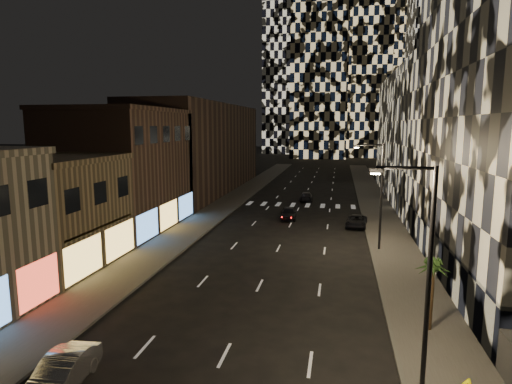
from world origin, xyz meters
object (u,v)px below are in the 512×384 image
at_px(car_silver_parked, 61,373).
at_px(car_dark_oncoming, 306,196).
at_px(streetlight_far, 379,189).
at_px(car_dark_midlane, 289,213).
at_px(car_dark_rightlane, 357,221).
at_px(streetlight_near, 423,263).
at_px(palm_tree, 433,271).

xyz_separation_m(car_silver_parked, car_dark_oncoming, (6.34, 46.32, -0.07)).
distance_m(streetlight_far, car_silver_parked, 27.24).
height_order(car_dark_midlane, car_dark_oncoming, car_dark_midlane).
xyz_separation_m(car_dark_oncoming, car_dark_rightlane, (6.46, -15.04, -0.02)).
bearing_deg(car_silver_parked, car_dark_midlane, 75.90).
distance_m(streetlight_near, car_silver_parked, 15.16).
bearing_deg(streetlight_far, palm_tree, -84.16).
height_order(car_dark_oncoming, palm_tree, palm_tree).
height_order(streetlight_near, palm_tree, streetlight_near).
height_order(streetlight_far, car_dark_rightlane, streetlight_far).
bearing_deg(car_dark_rightlane, car_silver_parked, -106.50).
bearing_deg(streetlight_far, car_dark_midlane, 129.03).
bearing_deg(car_dark_oncoming, palm_tree, 101.25).
distance_m(car_dark_midlane, car_dark_oncoming, 12.63).
height_order(streetlight_near, car_silver_parked, streetlight_near).
bearing_deg(palm_tree, car_dark_rightlane, 97.03).
bearing_deg(car_dark_midlane, car_dark_rightlane, -22.13).
height_order(streetlight_near, car_dark_midlane, streetlight_near).
xyz_separation_m(streetlight_far, car_dark_midlane, (-8.85, 10.92, -4.65)).
distance_m(car_silver_parked, car_dark_midlane, 34.14).
distance_m(car_silver_parked, car_dark_rightlane, 33.80).
height_order(streetlight_near, car_dark_rightlane, streetlight_near).
distance_m(streetlight_near, streetlight_far, 20.00).
distance_m(streetlight_far, car_dark_rightlane, 9.80).
relative_size(car_dark_oncoming, palm_tree, 1.13).
height_order(streetlight_near, car_dark_oncoming, streetlight_near).
bearing_deg(car_dark_oncoming, car_dark_midlane, 82.84).
xyz_separation_m(streetlight_far, car_dark_rightlane, (-1.35, 8.47, -4.74)).
bearing_deg(car_dark_rightlane, palm_tree, -77.22).
bearing_deg(car_dark_rightlane, car_dark_oncoming, 119.01).
height_order(car_silver_parked, car_dark_oncoming, car_silver_parked).
height_order(streetlight_far, car_dark_midlane, streetlight_far).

